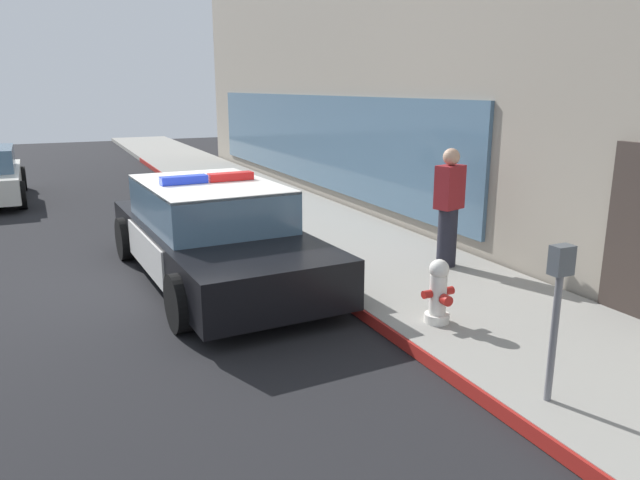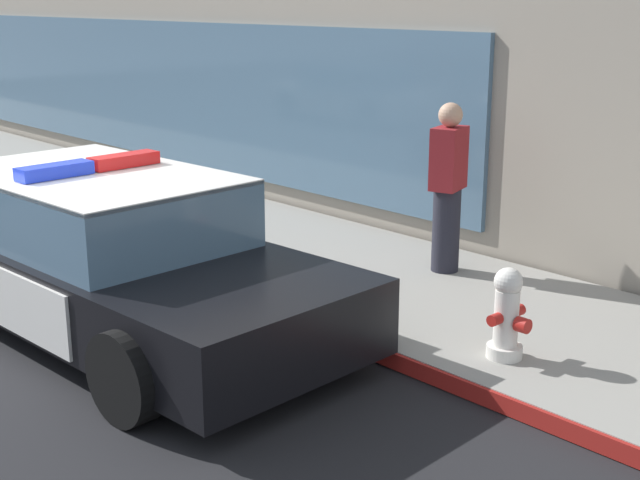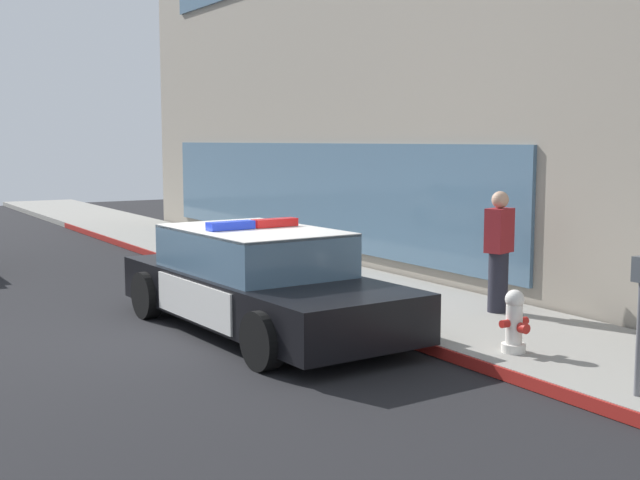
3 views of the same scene
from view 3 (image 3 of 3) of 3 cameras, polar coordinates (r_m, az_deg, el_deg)
The scene contains 7 objects.
ground at distance 11.32m, azimuth -7.99°, elevation -6.25°, with size 48.00×48.00×0.00m, color black.
sidewalk at distance 12.85m, azimuth 5.06°, elevation -4.28°, with size 48.00×2.68×0.15m, color gray.
curb_red_paint at distance 12.11m, azimuth -0.13°, elevation -4.95°, with size 28.80×0.04×0.14m, color maroon.
storefront_building at distance 19.32m, azimuth 18.14°, elevation 12.49°, with size 22.25×11.40×9.11m.
police_cruiser at distance 11.13m, azimuth -4.26°, elevation -2.84°, with size 5.09×2.32×1.49m.
fire_hydrant at distance 9.70m, azimuth 13.30°, elevation -5.54°, with size 0.34×0.39×0.73m.
pedestrian_on_sidewalk at distance 11.83m, azimuth 12.26°, elevation -0.78°, with size 0.37×0.46×1.71m.
Camera 3 is at (10.13, -4.34, 2.57)m, focal length 46.27 mm.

